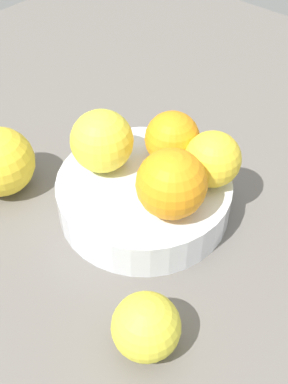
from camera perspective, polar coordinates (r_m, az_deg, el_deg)
The scene contains 8 objects.
ground_plane at distance 56.16cm, azimuth 0.00°, elevation -2.62°, with size 110.00×110.00×2.00cm, color #66605B.
fruit_bowl at distance 53.95cm, azimuth 0.00°, elevation -0.41°, with size 19.21×19.21×4.34cm.
orange_in_bowl_0 at distance 46.94cm, azimuth 3.25°, elevation 0.96°, with size 7.07×7.07×7.07cm, color orange.
orange_in_bowl_1 at distance 52.21cm, azimuth -4.99°, elevation 6.00°, with size 6.87×6.87×6.87cm, color yellow.
orange_in_bowl_2 at distance 52.98cm, azimuth 3.56°, elevation 6.20°, with size 6.06×6.06×6.06cm, color orange.
orange_in_bowl_3 at distance 50.89cm, azimuth 8.09°, elevation 3.85°, with size 6.01×6.01×6.01cm, color yellow.
orange_loose_0 at distance 42.88cm, azimuth 0.25°, elevation -15.58°, with size 6.08×6.08×6.08cm, color yellow.
orange_loose_1 at distance 57.58cm, azimuth -16.63°, elevation 3.45°, with size 8.01×8.01×8.01cm, color yellow.
Camera 1 is at (28.56, 25.18, 40.28)cm, focal length 45.27 mm.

